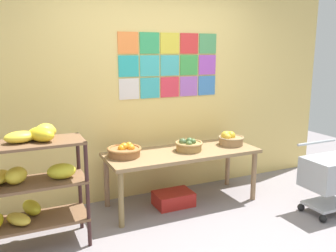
{
  "coord_description": "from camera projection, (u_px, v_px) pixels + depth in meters",
  "views": [
    {
      "loc": [
        -1.62,
        -2.39,
        1.75
      ],
      "look_at": [
        -0.15,
        0.81,
        1.01
      ],
      "focal_mm": 37.89,
      "sensor_mm": 36.0,
      "label": 1
    }
  ],
  "objects": [
    {
      "name": "back_wall_with_art",
      "position": [
        153.0,
        88.0,
        4.28
      ],
      "size": [
        5.14,
        0.07,
        2.63
      ],
      "color": "#E5C56D",
      "rests_on": "ground"
    },
    {
      "name": "fruit_basket_back_right",
      "position": [
        189.0,
        145.0,
        4.07
      ],
      "size": [
        0.32,
        0.32,
        0.15
      ],
      "color": "#A17B43",
      "rests_on": "display_table"
    },
    {
      "name": "fruit_basket_centre",
      "position": [
        230.0,
        139.0,
        4.33
      ],
      "size": [
        0.31,
        0.31,
        0.17
      ],
      "color": "#95724A",
      "rests_on": "display_table"
    },
    {
      "name": "banana_shelf_unit",
      "position": [
        26.0,
        176.0,
        3.11
      ],
      "size": [
        1.05,
        0.46,
        1.12
      ],
      "color": "#351D1C",
      "rests_on": "ground"
    },
    {
      "name": "display_table",
      "position": [
        182.0,
        157.0,
        4.08
      ],
      "size": [
        1.77,
        0.67,
        0.63
      ],
      "color": "olive",
      "rests_on": "ground"
    },
    {
      "name": "shopping_cart",
      "position": [
        331.0,
        175.0,
        3.86
      ],
      "size": [
        0.58,
        0.45,
        0.76
      ],
      "rotation": [
        0.0,
        0.0,
        -0.18
      ],
      "color": "black",
      "rests_on": "ground"
    },
    {
      "name": "fruit_basket_back_left",
      "position": [
        125.0,
        151.0,
        3.85
      ],
      "size": [
        0.37,
        0.37,
        0.15
      ],
      "color": "#956138",
      "rests_on": "display_table"
    },
    {
      "name": "produce_crate_under_table",
      "position": [
        173.0,
        199.0,
        4.11
      ],
      "size": [
        0.44,
        0.31,
        0.16
      ],
      "primitive_type": "cube",
      "color": "#B0221B",
      "rests_on": "ground"
    }
  ]
}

